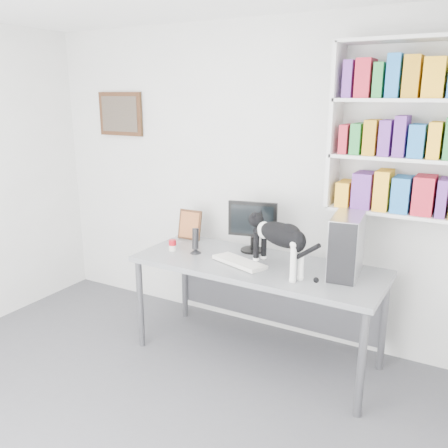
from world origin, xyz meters
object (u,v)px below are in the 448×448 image
object	(u,v)px
keyboard	(239,262)
soup_can	(173,245)
pc_tower	(347,245)
speaker	(195,240)
cat	(279,247)
bookshelf	(405,129)
leaning_print	(190,224)
desk	(256,311)
monitor	(253,226)

from	to	relation	value
keyboard	soup_can	xyz separation A→B (m)	(-0.64, 0.02, 0.03)
pc_tower	speaker	xyz separation A→B (m)	(-1.21, -0.13, -0.11)
soup_can	cat	bearing A→B (deg)	-2.61
pc_tower	soup_can	size ratio (longest dim) A/B	4.83
bookshelf	soup_can	bearing A→B (deg)	-164.23
leaning_print	cat	bearing A→B (deg)	-22.77
pc_tower	speaker	distance (m)	1.22
desk	speaker	xyz separation A→B (m)	(-0.55, -0.03, 0.52)
leaning_print	desk	bearing A→B (deg)	-21.33
speaker	leaning_print	distance (m)	0.41
desk	cat	bearing A→B (deg)	-25.02
keyboard	leaning_print	xyz separation A→B (m)	(-0.70, 0.37, 0.12)
monitor	soup_can	xyz separation A→B (m)	(-0.59, -0.31, -0.17)
speaker	soup_can	xyz separation A→B (m)	(-0.20, -0.04, -0.06)
desk	cat	size ratio (longest dim) A/B	3.00
desk	leaning_print	size ratio (longest dim) A/B	7.05
keyboard	speaker	distance (m)	0.45
cat	leaning_print	bearing A→B (deg)	-176.00
desk	cat	distance (m)	0.66
keyboard	cat	distance (m)	0.39
soup_can	cat	distance (m)	1.00
pc_tower	leaning_print	bearing A→B (deg)	166.32
pc_tower	monitor	bearing A→B (deg)	163.41
monitor	cat	size ratio (longest dim) A/B	0.66
bookshelf	speaker	distance (m)	1.80
desk	cat	world-z (taller)	cat
pc_tower	soup_can	bearing A→B (deg)	-179.69
keyboard	speaker	bearing A→B (deg)	-168.11
keyboard	pc_tower	distance (m)	0.82
keyboard	leaning_print	size ratio (longest dim) A/B	1.62
speaker	monitor	bearing A→B (deg)	14.70
monitor	speaker	size ratio (longest dim) A/B	1.97
keyboard	soup_can	world-z (taller)	soup_can
desk	leaning_print	world-z (taller)	leaning_print
pc_tower	soup_can	distance (m)	1.44
leaning_print	bookshelf	bearing A→B (deg)	2.29
desk	leaning_print	bearing A→B (deg)	161.35
pc_tower	bookshelf	bearing A→B (deg)	42.30
desk	soup_can	world-z (taller)	soup_can
monitor	speaker	world-z (taller)	monitor
desk	monitor	size ratio (longest dim) A/B	4.51
desk	keyboard	bearing A→B (deg)	-143.62
speaker	soup_can	distance (m)	0.22
leaning_print	speaker	bearing A→B (deg)	-52.35
leaning_print	monitor	bearing A→B (deg)	-5.28
bookshelf	pc_tower	distance (m)	0.91
monitor	cat	bearing A→B (deg)	-55.11
monitor	speaker	xyz separation A→B (m)	(-0.39, -0.28, -0.11)
bookshelf	speaker	bearing A→B (deg)	-163.55
desk	speaker	bearing A→B (deg)	-176.27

